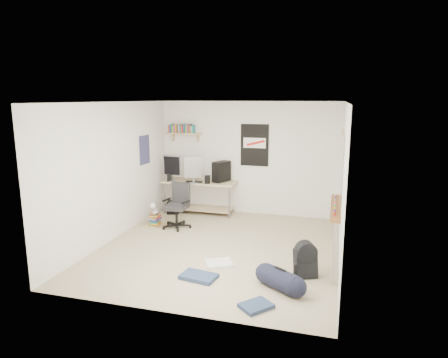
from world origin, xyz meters
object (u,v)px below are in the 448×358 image
(desk, at_px, (201,197))
(office_chair, at_px, (176,204))
(duffel_bag, at_px, (280,280))
(book_stack, at_px, (155,219))
(backpack, at_px, (305,263))

(desk, bearing_deg, office_chair, -74.36)
(desk, height_order, duffel_bag, desk)
(office_chair, bearing_deg, duffel_bag, -31.75)
(office_chair, distance_m, book_stack, 0.58)
(duffel_bag, distance_m, book_stack, 3.53)
(backpack, relative_size, duffel_bag, 0.74)
(book_stack, bearing_deg, desk, 64.21)
(book_stack, bearing_deg, backpack, -26.46)
(backpack, bearing_deg, desk, 110.31)
(duffel_bag, xyz_separation_m, book_stack, (-2.85, 2.09, 0.01))
(backpack, distance_m, book_stack, 3.51)
(desk, bearing_deg, backpack, -26.48)
(duffel_bag, bearing_deg, book_stack, 178.09)
(office_chair, relative_size, backpack, 2.15)
(desk, distance_m, book_stack, 1.34)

